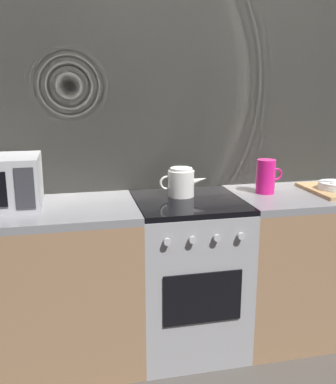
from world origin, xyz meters
The scene contains 8 objects.
ground_plane centered at (0.00, 0.00, 0.00)m, with size 8.00×8.00×0.00m, color #47423D.
back_wall centered at (0.00, 0.32, 1.20)m, with size 3.60×0.05×2.40m.
counter_left centered at (-0.90, 0.00, 0.45)m, with size 1.20×0.60×0.90m.
stove_unit centered at (0.00, 0.00, 0.45)m, with size 0.60×0.63×0.90m.
counter_right centered at (0.90, 0.00, 0.45)m, with size 1.20×0.60×0.90m.
kettle centered at (-0.02, 0.09, 0.98)m, with size 0.28×0.15×0.17m.
pitcher centered at (0.49, 0.05, 1.00)m, with size 0.16×0.11×0.20m.
dish_pile centered at (0.91, -0.02, 0.92)m, with size 0.30×0.40×0.07m.
Camera 1 is at (-0.62, -2.26, 1.52)m, focal length 40.48 mm.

